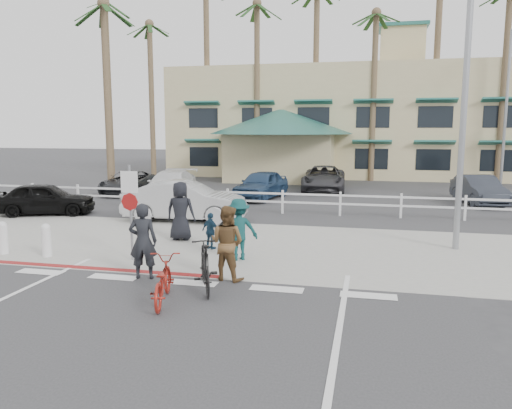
% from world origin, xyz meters
% --- Properties ---
extents(ground, '(140.00, 140.00, 0.00)m').
position_xyz_m(ground, '(0.00, 0.00, 0.00)').
color(ground, '#333335').
extents(bike_path, '(12.00, 16.00, 0.01)m').
position_xyz_m(bike_path, '(0.00, -2.00, 0.00)').
color(bike_path, '#333335').
rests_on(bike_path, ground).
extents(sidewalk_plaza, '(22.00, 7.00, 0.01)m').
position_xyz_m(sidewalk_plaza, '(0.00, 4.50, 0.01)').
color(sidewalk_plaza, gray).
rests_on(sidewalk_plaza, ground).
extents(cross_street, '(40.00, 5.00, 0.01)m').
position_xyz_m(cross_street, '(0.00, 8.50, 0.00)').
color(cross_street, '#333335').
rests_on(cross_street, ground).
extents(parking_lot, '(50.00, 16.00, 0.01)m').
position_xyz_m(parking_lot, '(0.00, 18.00, 0.00)').
color(parking_lot, '#333335').
rests_on(parking_lot, ground).
extents(curb_red, '(7.00, 0.25, 0.02)m').
position_xyz_m(curb_red, '(-3.00, 1.20, 0.01)').
color(curb_red, maroon).
rests_on(curb_red, ground).
extents(rail_fence, '(29.40, 0.16, 1.00)m').
position_xyz_m(rail_fence, '(0.50, 10.50, 0.50)').
color(rail_fence, silver).
rests_on(rail_fence, ground).
extents(building, '(28.00, 16.00, 11.30)m').
position_xyz_m(building, '(2.00, 31.00, 5.65)').
color(building, '#CEBF8D').
rests_on(building, ground).
extents(sign_post, '(0.50, 0.10, 2.90)m').
position_xyz_m(sign_post, '(-2.30, 2.20, 1.45)').
color(sign_post, gray).
rests_on(sign_post, ground).
extents(bollard_0, '(0.26, 0.26, 0.95)m').
position_xyz_m(bollard_0, '(-4.80, 2.00, 0.47)').
color(bollard_0, silver).
rests_on(bollard_0, ground).
extents(bollard_1, '(0.26, 0.26, 0.95)m').
position_xyz_m(bollard_1, '(-6.20, 2.00, 0.47)').
color(bollard_1, silver).
rests_on(bollard_1, ground).
extents(streetlight_0, '(0.60, 2.00, 9.00)m').
position_xyz_m(streetlight_0, '(6.50, 5.50, 4.50)').
color(streetlight_0, gray).
rests_on(streetlight_0, ground).
extents(streetlight_1, '(0.60, 2.00, 9.50)m').
position_xyz_m(streetlight_1, '(12.00, 24.00, 4.75)').
color(streetlight_1, gray).
rests_on(streetlight_1, ground).
extents(palm_0, '(4.00, 4.00, 15.00)m').
position_xyz_m(palm_0, '(-16.00, 26.00, 7.50)').
color(palm_0, '#173514').
rests_on(palm_0, ground).
extents(palm_1, '(4.00, 4.00, 13.00)m').
position_xyz_m(palm_1, '(-12.00, 25.00, 6.50)').
color(palm_1, '#173514').
rests_on(palm_1, ground).
extents(palm_2, '(4.00, 4.00, 16.00)m').
position_xyz_m(palm_2, '(-8.00, 26.00, 8.00)').
color(palm_2, '#173514').
rests_on(palm_2, ground).
extents(palm_3, '(4.00, 4.00, 14.00)m').
position_xyz_m(palm_3, '(-4.00, 25.00, 7.00)').
color(palm_3, '#173514').
rests_on(palm_3, ground).
extents(palm_4, '(4.00, 4.00, 15.00)m').
position_xyz_m(palm_4, '(0.00, 26.00, 7.50)').
color(palm_4, '#173514').
rests_on(palm_4, ground).
extents(palm_5, '(4.00, 4.00, 13.00)m').
position_xyz_m(palm_5, '(4.00, 25.00, 6.50)').
color(palm_5, '#173514').
rests_on(palm_5, ground).
extents(palm_6, '(4.00, 4.00, 17.00)m').
position_xyz_m(palm_6, '(8.00, 26.00, 8.50)').
color(palm_6, '#173514').
rests_on(palm_6, ground).
extents(palm_7, '(4.00, 4.00, 14.00)m').
position_xyz_m(palm_7, '(12.00, 25.00, 7.00)').
color(palm_7, '#173514').
rests_on(palm_7, ground).
extents(palm_10, '(4.00, 4.00, 12.00)m').
position_xyz_m(palm_10, '(-10.00, 15.00, 6.00)').
color(palm_10, '#173514').
rests_on(palm_10, ground).
extents(bike_red, '(1.06, 1.90, 0.95)m').
position_xyz_m(bike_red, '(-0.14, -0.76, 0.47)').
color(bike_red, maroon).
rests_on(bike_red, ground).
extents(rider_red, '(0.75, 0.58, 1.83)m').
position_xyz_m(rider_red, '(-1.25, 0.72, 0.91)').
color(rider_red, black).
rests_on(rider_red, ground).
extents(bike_black, '(1.21, 1.90, 1.11)m').
position_xyz_m(bike_black, '(0.47, 0.20, 0.56)').
color(bike_black, black).
rests_on(bike_black, ground).
extents(rider_black, '(1.00, 0.86, 1.78)m').
position_xyz_m(rider_black, '(0.71, 1.09, 0.89)').
color(rider_black, brown).
rests_on(rider_black, ground).
extents(pedestrian_a, '(1.26, 1.09, 1.69)m').
position_xyz_m(pedestrian_a, '(0.51, 2.90, 0.84)').
color(pedestrian_a, '#0E3A3B').
rests_on(pedestrian_a, ground).
extents(pedestrian_child, '(0.70, 0.52, 1.10)m').
position_xyz_m(pedestrian_child, '(-0.60, 3.86, 0.55)').
color(pedestrian_child, navy).
rests_on(pedestrian_child, ground).
extents(pedestrian_b, '(0.96, 0.66, 1.90)m').
position_xyz_m(pedestrian_b, '(-1.92, 4.84, 0.95)').
color(pedestrian_b, black).
rests_on(pedestrian_b, ground).
extents(car_white_sedan, '(4.83, 2.00, 1.56)m').
position_xyz_m(car_white_sedan, '(-3.00, 8.05, 0.78)').
color(car_white_sedan, '#9C9D9F').
rests_on(car_white_sedan, ground).
extents(car_red_compact, '(4.26, 2.81, 1.35)m').
position_xyz_m(car_red_compact, '(-9.19, 8.08, 0.67)').
color(car_red_compact, black).
rests_on(car_red_compact, ground).
extents(lot_car_0, '(2.43, 4.61, 1.24)m').
position_xyz_m(lot_car_0, '(-8.97, 15.01, 0.62)').
color(lot_car_0, black).
rests_on(lot_car_0, ground).
extents(lot_car_1, '(2.62, 5.20, 1.45)m').
position_xyz_m(lot_car_1, '(-5.80, 13.31, 0.72)').
color(lot_car_1, silver).
rests_on(lot_car_1, ground).
extents(lot_car_2, '(2.46, 4.49, 1.45)m').
position_xyz_m(lot_car_2, '(-1.44, 14.69, 0.72)').
color(lot_car_2, navy).
rests_on(lot_car_2, ground).
extents(lot_car_3, '(2.10, 4.32, 1.36)m').
position_xyz_m(lot_car_3, '(9.00, 15.25, 0.68)').
color(lot_car_3, '#282D35').
rests_on(lot_car_3, ground).
extents(lot_car_5, '(2.62, 5.23, 1.42)m').
position_xyz_m(lot_car_5, '(1.37, 18.80, 0.71)').
color(lot_car_5, '#343337').
rests_on(lot_car_5, ground).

